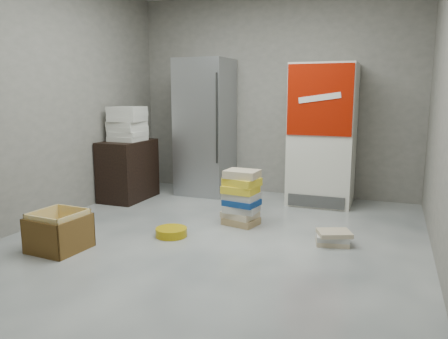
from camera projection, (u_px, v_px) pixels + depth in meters
ground at (203, 248)px, 4.09m from camera, size 5.00×5.00×0.00m
room_shell at (201, 51)px, 3.77m from camera, size 4.04×5.04×2.82m
steel_fridge at (205, 127)px, 6.20m from camera, size 0.70×0.72×1.90m
coke_cooler at (323, 135)px, 5.61m from camera, size 0.80×0.73×1.80m
wood_shelf at (128, 170)px, 5.92m from camera, size 0.50×0.80×0.80m
supply_box_stack at (127, 124)px, 5.81m from camera, size 0.44×0.43×0.45m
phonebook_stack_main at (241, 198)px, 4.78m from camera, size 0.44×0.37×0.61m
phonebook_stack_side at (333, 238)px, 4.18m from camera, size 0.38×0.34×0.14m
cardboard_box at (59, 234)px, 4.03m from camera, size 0.48×0.48×0.37m
bucket_lid at (171, 232)px, 4.43m from camera, size 0.39×0.39×0.09m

